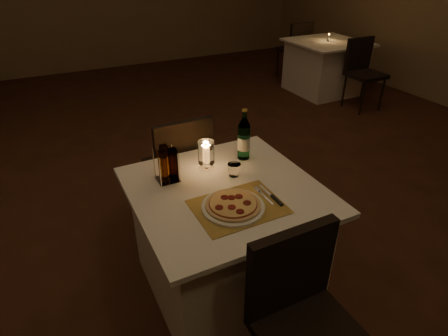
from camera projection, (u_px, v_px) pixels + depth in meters
name	position (u px, v px, depth m)	size (l,w,h in m)	color
floor	(212.00, 229.00, 2.91)	(8.00, 10.00, 0.02)	#422215
main_table	(226.00, 240.00, 2.23)	(1.00, 1.00, 0.74)	white
chair_near	(302.00, 309.00, 1.59)	(0.42, 0.42, 0.90)	black
chair_far	(181.00, 162.00, 2.69)	(0.42, 0.42, 0.90)	black
placemat	(238.00, 207.00, 1.90)	(0.45, 0.34, 0.00)	#B38C3E
plate	(233.00, 207.00, 1.88)	(0.32, 0.32, 0.01)	white
pizza	(233.00, 204.00, 1.87)	(0.28, 0.28, 0.02)	#D8B77F
fork	(262.00, 194.00, 1.99)	(0.02, 0.18, 0.00)	silver
knife	(274.00, 198.00, 1.95)	(0.02, 0.22, 0.01)	black
tumbler	(234.00, 170.00, 2.15)	(0.08, 0.08, 0.08)	white
water_bottle	(244.00, 139.00, 2.28)	(0.08, 0.08, 0.32)	#60B376
hurricane_candle	(206.00, 153.00, 2.17)	(0.10, 0.10, 0.18)	white
cruet_caddy	(167.00, 166.00, 2.07)	(0.12, 0.12, 0.21)	white
neighbor_table_right	(325.00, 67.00, 5.53)	(1.00, 1.00, 0.74)	white
neighbor_chair_ra	(362.00, 67.00, 4.89)	(0.42, 0.42, 0.90)	black
neighbor_chair_rb	(297.00, 45.00, 5.99)	(0.42, 0.42, 0.90)	black
neighbor_candle_right	(329.00, 38.00, 5.32)	(0.03, 0.03, 0.11)	white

